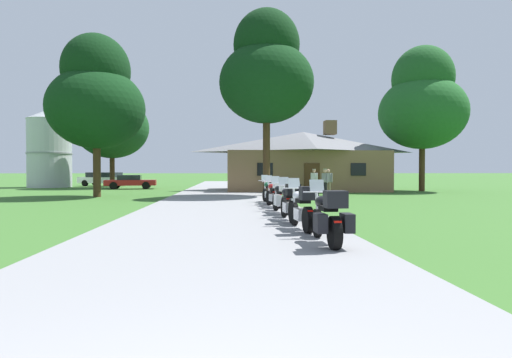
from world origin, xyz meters
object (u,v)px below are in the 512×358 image
Objects in this scene: motorcycle_black_third_in_row at (289,202)px; tree_right_of_lodge at (422,102)px; motorcycle_black_nearest_to_camera at (328,218)px; parked_red_sedan_far_left at (131,182)px; motorcycle_red_fifth_in_row at (274,193)px; motorcycle_green_farthest_in_row at (270,191)px; tree_by_lodge_front at (267,72)px; motorcycle_white_second_in_row at (302,208)px; bystander_white_shirt_near_lodge at (314,180)px; parked_white_suv_far_left at (103,178)px; tree_left_near at (96,97)px; bystander_gray_shirt_beside_signpost at (328,181)px; tree_left_far at (112,119)px; bystander_gray_shirt_by_tree at (325,181)px; metal_silo_distant at (50,148)px; motorcycle_black_fourth_in_row at (282,198)px.

tree_right_of_lodge is (12.98, 18.15, 6.17)m from motorcycle_black_third_in_row.
parked_red_sedan_far_left is at bearing 110.15° from motorcycle_black_nearest_to_camera.
motorcycle_red_fifth_in_row is 1.00× the size of motorcycle_green_farthest_in_row.
motorcycle_green_farthest_in_row is 9.11m from tree_by_lodge_front.
motorcycle_white_second_in_row is 0.19× the size of tree_right_of_lodge.
bystander_white_shirt_near_lodge is (3.77, 9.96, 0.33)m from motorcycle_red_fifth_in_row.
parked_white_suv_far_left is at bearing 110.27° from motorcycle_red_fifth_in_row.
tree_left_near is at bearing 138.82° from motorcycle_green_farthest_in_row.
bystander_gray_shirt_beside_signpost is (0.61, -1.40, -0.02)m from bystander_white_shirt_near_lodge.
tree_right_of_lodge reaches higher than tree_left_far.
bystander_gray_shirt_by_tree is (3.99, 12.11, 0.33)m from motorcycle_black_third_in_row.
metal_silo_distant is at bearing 122.56° from motorcycle_green_farthest_in_row.
tree_by_lodge_front reaches higher than parked_white_suv_far_left.
tree_left_near reaches higher than bystander_white_shirt_near_lodge.
motorcycle_green_farthest_in_row is at bearing 85.86° from motorcycle_white_second_in_row.
parked_white_suv_far_left is (-18.66, 18.25, -0.17)m from bystander_gray_shirt_by_tree.
motorcycle_white_second_in_row is at bearing -165.29° from parked_red_sedan_far_left.
motorcycle_black_third_in_row is at bearing -98.62° from motorcycle_black_fourth_in_row.
motorcycle_black_fourth_in_row is 0.28× the size of metal_silo_distant.
parked_red_sedan_far_left is at bearing 109.34° from motorcycle_red_fifth_in_row.
tree_right_of_lodge is at bearing -16.71° from tree_left_far.
bystander_gray_shirt_beside_signpost is 0.17× the size of tree_left_near.
motorcycle_red_fifth_in_row is (-0.12, 8.68, 0.01)m from motorcycle_black_nearest_to_camera.
motorcycle_green_farthest_in_row is (0.01, 4.52, 0.01)m from motorcycle_black_fourth_in_row.
motorcycle_black_nearest_to_camera and motorcycle_white_second_in_row have the same top height.
tree_by_lodge_front is (0.40, 7.92, 6.93)m from motorcycle_red_fifth_in_row.
tree_right_of_lodge is (8.99, 6.04, 5.84)m from bystander_gray_shirt_by_tree.
tree_left_far is 2.41× the size of parked_red_sedan_far_left.
tree_right_of_lodge is 0.98× the size of tree_by_lodge_front.
metal_silo_distant is (-9.12, 14.98, -2.24)m from tree_left_near.
bystander_white_shirt_near_lodge is at bearing -114.30° from parked_white_suv_far_left.
parked_white_suv_far_left is at bearing 5.61° from bystander_white_shirt_near_lodge.
bystander_gray_shirt_beside_signpost is at bearing 69.80° from motorcycle_white_second_in_row.
bystander_white_shirt_near_lodge is 7.68m from tree_by_lodge_front.
tree_left_near is 11.88m from parked_red_sedan_far_left.
motorcycle_black_nearest_to_camera is at bearing -95.75° from motorcycle_black_fourth_in_row.
tree_left_far is at bearing -16.32° from metal_silo_distant.
tree_by_lodge_front is at bearing -123.88° from bystander_gray_shirt_by_tree.
motorcycle_green_farthest_in_row is at bearing 80.36° from motorcycle_red_fifth_in_row.
tree_by_lodge_front is 16.67m from parked_red_sedan_far_left.
parked_red_sedan_far_left is at bearing 112.37° from motorcycle_green_farthest_in_row.
motorcycle_black_nearest_to_camera is at bearing -98.73° from motorcycle_green_farthest_in_row.
bystander_gray_shirt_beside_signpost is (4.40, 15.11, 0.31)m from motorcycle_white_second_in_row.
motorcycle_black_third_in_row is 1.00× the size of motorcycle_black_fourth_in_row.
metal_silo_distant is (-18.97, 31.73, 3.10)m from motorcycle_black_nearest_to_camera.
bystander_gray_shirt_beside_signpost is 25.72m from parked_white_suv_far_left.
tree_left_far is at bearing 111.09° from motorcycle_red_fifth_in_row.
tree_right_of_lodge is (12.91, 13.55, 6.17)m from motorcycle_red_fifth_in_row.
bystander_gray_shirt_beside_signpost is 0.34× the size of parked_white_suv_far_left.
motorcycle_red_fifth_in_row reaches higher than parked_red_sedan_far_left.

